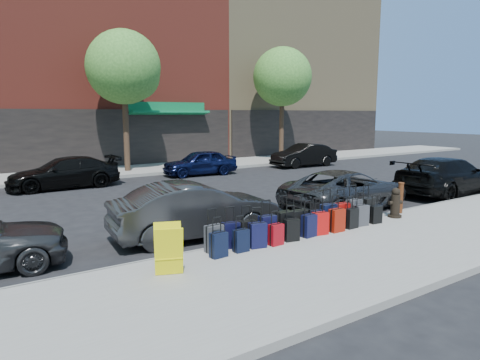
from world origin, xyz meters
TOP-DOWN VIEW (x-y plane):
  - ground at (0.00, 0.00)m, footprint 120.00×120.00m
  - sidewalk_near at (0.00, -6.50)m, footprint 60.00×4.00m
  - sidewalk_far at (0.00, 10.00)m, footprint 60.00×4.00m
  - curb_near at (0.00, -4.48)m, footprint 60.00×0.08m
  - curb_far at (0.00, 7.98)m, footprint 60.00×0.08m
  - building_center at (0.00, 17.99)m, footprint 17.00×12.85m
  - building_right at (16.00, 17.99)m, footprint 15.00×12.12m
  - tree_center at (0.64, 9.50)m, footprint 3.80×3.80m
  - tree_right at (11.14, 9.50)m, footprint 3.80×3.80m
  - suitcase_front_0 at (-2.47, -4.78)m, footprint 0.41×0.25m
  - suitcase_front_1 at (-2.01, -4.75)m, footprint 0.42×0.27m
  - suitcase_front_2 at (-1.57, -4.76)m, footprint 0.40×0.25m
  - suitcase_front_3 at (-1.01, -4.79)m, footprint 0.42×0.25m
  - suitcase_front_4 at (-0.47, -4.76)m, footprint 0.43×0.24m
  - suitcase_front_5 at (-0.04, -4.81)m, footprint 0.43×0.26m
  - suitcase_front_6 at (0.57, -4.84)m, footprint 0.37×0.22m
  - suitcase_front_7 at (1.00, -4.78)m, footprint 0.45×0.26m
  - suitcase_front_8 at (1.50, -4.80)m, footprint 0.44×0.27m
  - suitcase_front_9 at (2.00, -4.78)m, footprint 0.44×0.24m
  - suitcase_front_10 at (2.57, -4.77)m, footprint 0.45×0.28m
  - suitcase_back_0 at (-2.58, -5.16)m, footprint 0.38×0.24m
  - suitcase_back_1 at (-1.98, -5.12)m, footprint 0.34×0.20m
  - suitcase_back_2 at (-1.51, -5.08)m, footprint 0.42×0.30m
  - suitcase_back_3 at (-1.05, -5.17)m, footprint 0.35×0.21m
  - suitcase_back_4 at (-0.53, -5.11)m, footprint 0.39×0.27m
  - suitcase_back_5 at (0.06, -5.08)m, footprint 0.40×0.25m
  - suitcase_back_6 at (0.42, -5.09)m, footprint 0.41×0.28m
  - suitcase_back_7 at (0.97, -5.13)m, footprint 0.40×0.23m
  - suitcase_back_8 at (1.54, -5.11)m, footprint 0.37×0.22m
  - suitcase_back_9 at (1.96, -5.07)m, footprint 0.41×0.28m
  - suitcase_back_10 at (2.49, -5.12)m, footprint 0.35×0.23m
  - fire_hydrant at (3.54, -4.97)m, footprint 0.45×0.39m
  - bollard at (4.12, -4.72)m, footprint 0.17×0.17m
  - display_rack at (-3.84, -5.43)m, footprint 0.69×0.72m
  - car_near_1 at (-2.05, -3.13)m, footprint 4.45×1.91m
  - car_near_2 at (3.61, -3.01)m, footprint 4.92×2.56m
  - car_near_3 at (8.95, -3.32)m, footprint 5.15×2.26m
  - car_far_1 at (-3.28, 6.52)m, footprint 4.59×1.91m
  - car_far_2 at (3.40, 6.78)m, footprint 3.94×1.85m
  - car_far_3 at (10.34, 6.55)m, footprint 4.18×1.54m

SIDE VIEW (x-z plane):
  - ground at x=0.00m, z-range 0.00..0.00m
  - sidewalk_near at x=0.00m, z-range 0.00..0.15m
  - sidewalk_far at x=0.00m, z-range 0.00..0.15m
  - curb_near at x=0.00m, z-range 0.00..0.15m
  - curb_far at x=0.00m, z-range 0.00..0.15m
  - suitcase_back_10 at x=2.49m, z-range 0.00..0.79m
  - suitcase_back_3 at x=-1.05m, z-range 0.00..0.80m
  - suitcase_back_1 at x=-1.98m, z-range 0.00..0.80m
  - suitcase_back_4 at x=-0.53m, z-range -0.01..0.84m
  - suitcase_back_8 at x=1.54m, z-range -0.01..0.85m
  - suitcase_back_0 at x=-2.58m, z-range -0.01..0.85m
  - suitcase_front_6 at x=0.57m, z-range -0.01..0.86m
  - suitcase_back_5 at x=0.06m, z-range -0.02..0.88m
  - suitcase_back_9 at x=1.96m, z-range -0.02..0.89m
  - suitcase_front_2 at x=-1.57m, z-range -0.02..0.89m
  - suitcase_back_6 at x=0.42m, z-range -0.02..0.89m
  - suitcase_back_2 at x=-1.51m, z-range -0.02..0.90m
  - suitcase_front_1 at x=-2.01m, z-range -0.03..0.91m
  - suitcase_back_7 at x=0.97m, z-range -0.03..0.93m
  - suitcase_front_0 at x=-2.47m, z-range -0.03..0.93m
  - suitcase_front_3 at x=-1.01m, z-range -0.03..0.95m
  - suitcase_front_8 at x=1.50m, z-range -0.04..0.96m
  - suitcase_front_5 at x=-0.04m, z-range -0.04..0.97m
  - suitcase_front_10 at x=2.57m, z-range -0.04..0.99m
  - suitcase_front_4 at x=-0.47m, z-range -0.04..0.99m
  - suitcase_front_7 at x=1.00m, z-range -0.05..1.00m
  - suitcase_front_9 at x=2.00m, z-range -0.05..1.01m
  - fire_hydrant at x=3.54m, z-range 0.12..0.99m
  - display_rack at x=-3.84m, z-range 0.14..1.08m
  - bollard at x=4.12m, z-range 0.16..1.11m
  - car_far_2 at x=3.40m, z-range 0.00..1.30m
  - car_near_2 at x=3.61m, z-range 0.00..1.32m
  - car_far_1 at x=-3.28m, z-range 0.00..1.32m
  - car_far_3 at x=10.34m, z-range 0.00..1.37m
  - car_near_1 at x=-2.05m, z-range 0.00..1.42m
  - car_near_3 at x=8.95m, z-range 0.00..1.47m
  - tree_center at x=0.64m, z-range 1.78..9.05m
  - tree_right at x=11.14m, z-range 1.78..9.05m
  - building_right at x=16.00m, z-range -0.02..17.98m
  - building_center at x=0.00m, z-range -0.02..19.98m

